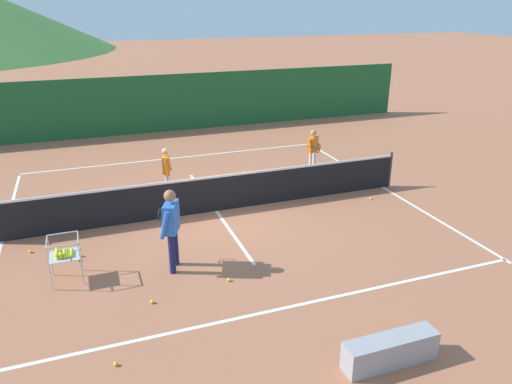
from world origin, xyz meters
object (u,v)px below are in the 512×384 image
Objects in this scene: tennis_ball_2 at (152,302)px; courtside_bench at (390,350)px; instructor at (171,223)px; tennis_ball_6 at (30,251)px; tennis_net at (216,193)px; tennis_ball_1 at (81,255)px; student_1 at (313,147)px; tennis_ball_5 at (116,364)px; tennis_ball_0 at (79,260)px; tennis_ball_3 at (371,199)px; student_0 at (166,167)px; tennis_ball_4 at (229,280)px; ball_cart at (64,254)px.

courtside_bench is (3.14, -2.79, 0.20)m from tennis_ball_2.
instructor is 1.61m from tennis_ball_2.
instructor is at bearing -31.36° from tennis_ball_6.
tennis_ball_1 is (-3.38, -1.36, -0.47)m from tennis_net.
tennis_ball_6 is 7.75m from courtside_bench.
tennis_ball_6 is (-8.16, -2.77, -0.79)m from student_1.
tennis_ball_5 is (-6.73, -7.03, -0.79)m from student_1.
tennis_ball_3 is (7.64, 0.81, 0.00)m from tennis_ball_0.
tennis_net is at bearing 24.16° from tennis_ball_0.
student_0 is at bearing 73.04° from tennis_ball_5.
tennis_ball_5 is at bearing -120.53° from tennis_net.
tennis_ball_2 is 1.00× the size of tennis_ball_4.
student_1 is at bearing 46.27° from tennis_ball_5.
instructor is 4.10m from student_0.
tennis_net is at bearing 21.99° from tennis_ball_1.
student_1 is (3.75, 1.98, 0.32)m from tennis_net.
courtside_bench is at bearing -57.09° from instructor.
instructor is 25.37× the size of tennis_ball_5.
tennis_ball_4 and tennis_ball_5 have the same top height.
tennis_ball_3 is (7.58, 0.63, 0.00)m from tennis_ball_1.
student_1 is 20.12× the size of tennis_ball_1.
tennis_ball_0 and tennis_ball_1 have the same top height.
tennis_net reaches higher than tennis_ball_3.
tennis_ball_1 is 3.71m from tennis_ball_5.
instructor reaches higher than tennis_ball_4.
tennis_ball_6 is at bearing 133.60° from courtside_bench.
instructor is 4.70m from courtside_bench.
tennis_ball_0 is 0.05× the size of courtside_bench.
tennis_ball_1 is at bearing -158.01° from tennis_net.
courtside_bench reaches higher than tennis_ball_4.
courtside_bench is at bearing -81.81° from tennis_net.
student_1 is at bearing 99.73° from tennis_ball_3.
instructor reaches higher than student_0.
tennis_ball_2 is at bearing -62.73° from tennis_ball_1.
tennis_ball_3 is 5.57m from tennis_ball_4.
courtside_bench is at bearing -19.07° from tennis_ball_5.
courtside_bench is at bearing -120.09° from tennis_ball_3.
ball_cart reaches higher than tennis_ball_2.
tennis_ball_0 is at bearing 120.47° from tennis_ball_2.
ball_cart is (-2.68, -3.78, -0.24)m from student_0.
tennis_ball_4 is at bearing -33.77° from tennis_ball_0.
tennis_ball_4 is 2.84m from tennis_ball_5.
tennis_ball_3 is at bearing -80.27° from student_1.
tennis_ball_0 is at bearing -173.93° from tennis_ball_3.
tennis_ball_4 is (1.53, 0.24, 0.00)m from tennis_ball_2.
tennis_ball_4 is (0.28, -4.91, -0.79)m from student_0.
tennis_ball_3 is 0.05× the size of courtside_bench.
tennis_ball_5 is 1.00× the size of tennis_ball_6.
student_1 reaches higher than tennis_ball_1.
tennis_ball_1 and tennis_ball_6 have the same top height.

